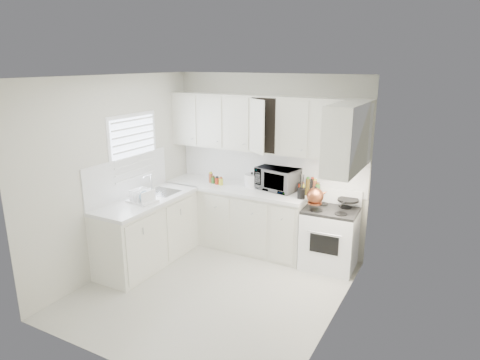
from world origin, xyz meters
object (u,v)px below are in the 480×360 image
Objects in this scene: rice_cooker at (252,179)px; dish_rack at (142,195)px; tea_kettle at (315,195)px; stove at (330,230)px; utensil_crock at (302,186)px; microwave at (278,176)px.

rice_cooker is 1.65m from dish_rack.
tea_kettle is 1.12m from rice_cooker.
utensil_crock is (-0.41, -0.05, 0.58)m from stove.
rice_cooker is (-1.26, 0.14, 0.52)m from stove.
tea_kettle is 0.80× the size of utensil_crock.
dish_rack is at bearing -154.52° from stove.
rice_cooker is 0.64× the size of utensil_crock.
tea_kettle reaches higher than rice_cooker.
rice_cooker is at bearing 167.27° from utensil_crock.
utensil_crock is 2.15m from dish_rack.
stove is 1.83× the size of microwave.
microwave reaches higher than utensil_crock.
rice_cooker is 0.61× the size of dish_rack.
microwave reaches higher than rice_cooker.
tea_kettle is 0.47× the size of microwave.
tea_kettle is at bearing -16.04° from microwave.
microwave is 1.70× the size of utensil_crock.
stove is 0.72m from utensil_crock.
stove is 3.10× the size of utensil_crock.
microwave is at bearing 133.53° from tea_kettle.
stove is at bearing -1.39° from microwave.
utensil_crock is (0.45, -0.24, -0.03)m from microwave.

